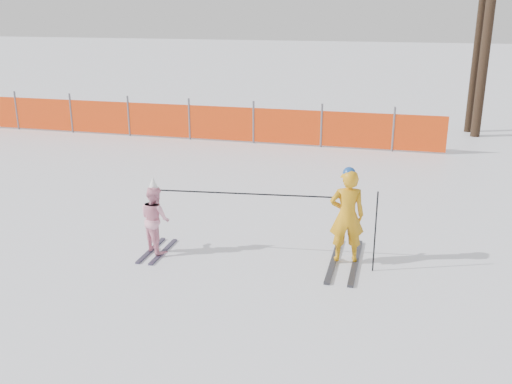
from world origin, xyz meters
TOP-DOWN VIEW (x-y plane):
  - ground at (0.00, 0.00)m, footprint 120.00×120.00m
  - adult at (1.49, 0.34)m, footprint 0.61×1.70m
  - child at (-1.55, -0.03)m, footprint 0.68×1.04m
  - ski_poles at (0.58, 0.15)m, footprint 3.38×0.36m
  - safety_fence at (-4.35, 7.96)m, footprint 15.46×0.06m

SIDE VIEW (x-z plane):
  - ground at x=0.00m, z-range 0.00..0.00m
  - safety_fence at x=-4.35m, z-range -0.07..1.18m
  - child at x=-1.55m, z-range -0.06..1.24m
  - adult at x=1.49m, z-range -0.01..1.55m
  - ski_poles at x=0.58m, z-range 0.30..1.58m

